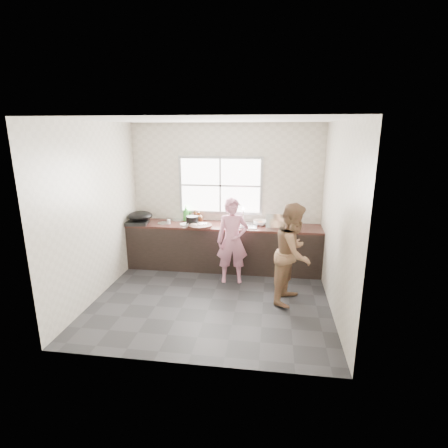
# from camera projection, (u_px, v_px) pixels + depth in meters

# --- Properties ---
(floor) EXTENTS (3.60, 3.20, 0.01)m
(floor) POSITION_uv_depth(u_px,v_px,m) (212.00, 299.00, 5.49)
(floor) COLOR #27272A
(floor) RESTS_ON ground
(ceiling) EXTENTS (3.60, 3.20, 0.01)m
(ceiling) POSITION_uv_depth(u_px,v_px,m) (210.00, 120.00, 4.78)
(ceiling) COLOR silver
(ceiling) RESTS_ON wall_back
(wall_back) EXTENTS (3.60, 0.01, 2.70)m
(wall_back) POSITION_uv_depth(u_px,v_px,m) (226.00, 196.00, 6.67)
(wall_back) COLOR beige
(wall_back) RESTS_ON ground
(wall_left) EXTENTS (0.01, 3.20, 2.70)m
(wall_left) POSITION_uv_depth(u_px,v_px,m) (96.00, 212.00, 5.38)
(wall_left) COLOR beige
(wall_left) RESTS_ON ground
(wall_right) EXTENTS (0.01, 3.20, 2.70)m
(wall_right) POSITION_uv_depth(u_px,v_px,m) (338.00, 220.00, 4.90)
(wall_right) COLOR beige
(wall_right) RESTS_ON ground
(wall_front) EXTENTS (3.60, 0.01, 2.70)m
(wall_front) POSITION_uv_depth(u_px,v_px,m) (184.00, 252.00, 3.60)
(wall_front) COLOR beige
(wall_front) RESTS_ON ground
(cabinet) EXTENTS (3.60, 0.62, 0.82)m
(cabinet) POSITION_uv_depth(u_px,v_px,m) (223.00, 248.00, 6.62)
(cabinet) COLOR black
(cabinet) RESTS_ON floor
(countertop) EXTENTS (3.60, 0.64, 0.04)m
(countertop) POSITION_uv_depth(u_px,v_px,m) (223.00, 226.00, 6.50)
(countertop) COLOR #351A15
(countertop) RESTS_ON cabinet
(sink) EXTENTS (0.55, 0.45, 0.02)m
(sink) POSITION_uv_depth(u_px,v_px,m) (242.00, 225.00, 6.45)
(sink) COLOR silver
(sink) RESTS_ON countertop
(faucet) EXTENTS (0.02, 0.02, 0.30)m
(faucet) POSITION_uv_depth(u_px,v_px,m) (243.00, 215.00, 6.60)
(faucet) COLOR silver
(faucet) RESTS_ON countertop
(window_frame) EXTENTS (1.60, 0.05, 1.10)m
(window_frame) POSITION_uv_depth(u_px,v_px,m) (220.00, 185.00, 6.62)
(window_frame) COLOR #9EA0A5
(window_frame) RESTS_ON wall_back
(window_glazing) EXTENTS (1.50, 0.01, 1.00)m
(window_glazing) POSITION_uv_depth(u_px,v_px,m) (220.00, 186.00, 6.60)
(window_glazing) COLOR white
(window_glazing) RESTS_ON window_frame
(woman) EXTENTS (0.55, 0.40, 1.38)m
(woman) POSITION_uv_depth(u_px,v_px,m) (232.00, 244.00, 5.96)
(woman) COLOR pink
(woman) RESTS_ON floor
(person_side) EXTENTS (0.80, 0.90, 1.54)m
(person_side) POSITION_uv_depth(u_px,v_px,m) (293.00, 253.00, 5.26)
(person_side) COLOR brown
(person_side) RESTS_ON floor
(cutting_board) EXTENTS (0.55, 0.55, 0.04)m
(cutting_board) POSITION_uv_depth(u_px,v_px,m) (200.00, 226.00, 6.35)
(cutting_board) COLOR black
(cutting_board) RESTS_ON countertop
(cleaver) EXTENTS (0.21, 0.11, 0.01)m
(cleaver) POSITION_uv_depth(u_px,v_px,m) (201.00, 223.00, 6.43)
(cleaver) COLOR silver
(cleaver) RESTS_ON cutting_board
(bowl_mince) EXTENTS (0.28, 0.28, 0.06)m
(bowl_mince) POSITION_uv_depth(u_px,v_px,m) (194.00, 225.00, 6.36)
(bowl_mince) COLOR silver
(bowl_mince) RESTS_ON countertop
(bowl_crabs) EXTENTS (0.27, 0.27, 0.07)m
(bowl_crabs) POSITION_uv_depth(u_px,v_px,m) (261.00, 223.00, 6.48)
(bowl_crabs) COLOR silver
(bowl_crabs) RESTS_ON countertop
(bowl_held) EXTENTS (0.27, 0.27, 0.07)m
(bowl_held) POSITION_uv_depth(u_px,v_px,m) (244.00, 226.00, 6.31)
(bowl_held) COLOR silver
(bowl_held) RESTS_ON countertop
(black_pot) EXTENTS (0.27, 0.27, 0.16)m
(black_pot) POSITION_uv_depth(u_px,v_px,m) (192.00, 221.00, 6.48)
(black_pot) COLOR black
(black_pot) RESTS_ON countertop
(plate_food) EXTENTS (0.29, 0.29, 0.02)m
(plate_food) POSITION_uv_depth(u_px,v_px,m) (186.00, 224.00, 6.50)
(plate_food) COLOR white
(plate_food) RESTS_ON countertop
(bottle_green) EXTENTS (0.14, 0.14, 0.31)m
(bottle_green) POSITION_uv_depth(u_px,v_px,m) (186.00, 213.00, 6.74)
(bottle_green) COLOR green
(bottle_green) RESTS_ON countertop
(bottle_brown_tall) EXTENTS (0.12, 0.12, 0.21)m
(bottle_brown_tall) POSITION_uv_depth(u_px,v_px,m) (195.00, 215.00, 6.77)
(bottle_brown_tall) COLOR #412010
(bottle_brown_tall) RESTS_ON countertop
(bottle_brown_short) EXTENTS (0.16, 0.16, 0.18)m
(bottle_brown_short) POSITION_uv_depth(u_px,v_px,m) (199.00, 217.00, 6.66)
(bottle_brown_short) COLOR #402010
(bottle_brown_short) RESTS_ON countertop
(glass_jar) EXTENTS (0.07, 0.07, 0.09)m
(glass_jar) POSITION_uv_depth(u_px,v_px,m) (169.00, 222.00, 6.54)
(glass_jar) COLOR silver
(glass_jar) RESTS_ON countertop
(burner) EXTENTS (0.45, 0.45, 0.06)m
(burner) POSITION_uv_depth(u_px,v_px,m) (137.00, 222.00, 6.56)
(burner) COLOR black
(burner) RESTS_ON countertop
(wok) EXTENTS (0.49, 0.49, 0.17)m
(wok) POSITION_uv_depth(u_px,v_px,m) (140.00, 216.00, 6.57)
(wok) COLOR black
(wok) RESTS_ON burner
(dish_rack) EXTENTS (0.39, 0.28, 0.28)m
(dish_rack) POSITION_uv_depth(u_px,v_px,m) (276.00, 220.00, 6.27)
(dish_rack) COLOR white
(dish_rack) RESTS_ON countertop
(pot_lid_left) EXTENTS (0.27, 0.27, 0.01)m
(pot_lid_left) POSITION_uv_depth(u_px,v_px,m) (164.00, 223.00, 6.59)
(pot_lid_left) COLOR #A8AAAF
(pot_lid_left) RESTS_ON countertop
(pot_lid_right) EXTENTS (0.30, 0.30, 0.01)m
(pot_lid_right) POSITION_uv_depth(u_px,v_px,m) (178.00, 220.00, 6.84)
(pot_lid_right) COLOR silver
(pot_lid_right) RESTS_ON countertop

